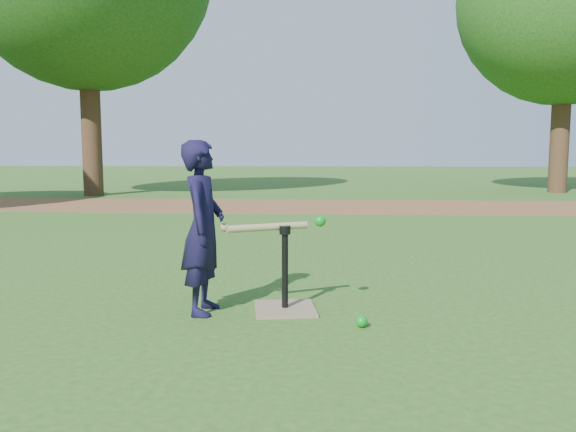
{
  "coord_description": "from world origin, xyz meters",
  "views": [
    {
      "loc": [
        0.12,
        -4.2,
        1.14
      ],
      "look_at": [
        -0.19,
        0.03,
        0.65
      ],
      "focal_mm": 35.0,
      "sensor_mm": 36.0,
      "label": 1
    }
  ],
  "objects": [
    {
      "name": "ground",
      "position": [
        0.0,
        0.0,
        0.0
      ],
      "size": [
        80.0,
        80.0,
        0.0
      ],
      "primitive_type": "plane",
      "color": "#285116",
      "rests_on": "ground"
    },
    {
      "name": "dirt_strip",
      "position": [
        0.0,
        7.5,
        0.01
      ],
      "size": [
        24.0,
        3.0,
        0.01
      ],
      "primitive_type": "cube",
      "color": "brown",
      "rests_on": "ground"
    },
    {
      "name": "child",
      "position": [
        -0.76,
        -0.36,
        0.61
      ],
      "size": [
        0.3,
        0.45,
        1.22
      ],
      "primitive_type": "imported",
      "rotation": [
        0.0,
        0.0,
        1.56
      ],
      "color": "black",
      "rests_on": "ground"
    },
    {
      "name": "wiffle_ball_ground",
      "position": [
        0.34,
        -0.63,
        0.04
      ],
      "size": [
        0.08,
        0.08,
        0.08
      ],
      "primitive_type": "sphere",
      "color": "#0C891A",
      "rests_on": "ground"
    },
    {
      "name": "batting_tee",
      "position": [
        -0.19,
        -0.27,
        0.11
      ],
      "size": [
        0.49,
        0.49,
        0.61
      ],
      "color": "#836E53",
      "rests_on": "ground"
    },
    {
      "name": "swing_action",
      "position": [
        -0.26,
        -0.29,
        0.62
      ],
      "size": [
        0.74,
        0.33,
        0.12
      ],
      "color": "tan",
      "rests_on": "ground"
    }
  ]
}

